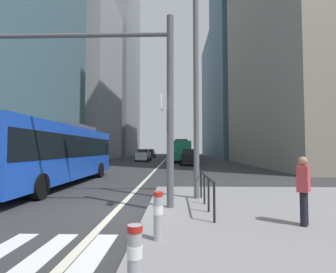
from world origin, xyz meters
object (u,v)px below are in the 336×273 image
object	(u,v)px
city_bus_red_receding	(180,150)
car_oncoming_far	(151,153)
city_bus_red_distant	(183,150)
car_receding_near	(181,154)
bollard_left	(158,213)
street_lamp_post	(196,59)
car_receding_far	(189,157)
pedestrian_waiting	(304,187)
traffic_signal_gantry	(99,79)
city_bus_blue_oncoming	(57,151)
car_oncoming_mid	(143,155)
bollard_front	(135,256)

from	to	relation	value
city_bus_red_receding	car_oncoming_far	distance (m)	21.11
city_bus_red_distant	car_receding_near	distance (m)	11.68
bollard_left	street_lamp_post	bearing A→B (deg)	75.40
car_receding_far	pedestrian_waiting	distance (m)	24.51
car_receding_far	traffic_signal_gantry	xyz separation A→B (m)	(-4.03, -22.72, 3.15)
city_bus_blue_oncoming	street_lamp_post	bearing A→B (deg)	-30.18
city_bus_red_distant	car_receding_near	size ratio (longest dim) A/B	2.64
city_bus_blue_oncoming	city_bus_red_distant	distance (m)	51.38
bollard_left	pedestrian_waiting	world-z (taller)	pedestrian_waiting
street_lamp_post	pedestrian_waiting	world-z (taller)	street_lamp_post
city_bus_blue_oncoming	car_receding_near	world-z (taller)	city_bus_blue_oncoming
car_oncoming_far	bollard_left	xyz separation A→B (m)	(5.48, -55.29, -0.32)
city_bus_red_distant	street_lamp_post	bearing A→B (deg)	-91.14
city_bus_red_distant	car_oncoming_mid	bearing A→B (deg)	-106.08
city_bus_red_receding	pedestrian_waiting	bearing A→B (deg)	-86.38
car_oncoming_far	traffic_signal_gantry	size ratio (longest dim) A/B	0.65
car_oncoming_mid	city_bus_blue_oncoming	bearing A→B (deg)	-92.81
city_bus_red_distant	street_lamp_post	size ratio (longest dim) A/B	1.37
traffic_signal_gantry	bollard_left	size ratio (longest dim) A/B	7.19
city_bus_red_distant	car_receding_near	world-z (taller)	city_bus_red_distant
traffic_signal_gantry	pedestrian_waiting	xyz separation A→B (m)	(5.42, -1.75, -3.11)
city_bus_red_distant	street_lamp_post	distance (m)	54.98
city_bus_blue_oncoming	city_bus_red_receding	xyz separation A→B (m)	(7.18, 26.86, -0.00)
car_oncoming_mid	car_oncoming_far	size ratio (longest dim) A/B	1.03
traffic_signal_gantry	bollard_front	world-z (taller)	traffic_signal_gantry
city_bus_blue_oncoming	car_receding_far	size ratio (longest dim) A/B	2.94
car_oncoming_mid	car_receding_near	xyz separation A→B (m)	(6.19, 12.30, -0.00)
bollard_front	pedestrian_waiting	bearing A→B (deg)	39.91
car_receding_near	street_lamp_post	xyz separation A→B (m)	(-0.38, -43.23, 4.29)
car_receding_near	bollard_left	world-z (taller)	car_receding_near
pedestrian_waiting	city_bus_red_receding	bearing A→B (deg)	93.62
city_bus_blue_oncoming	car_receding_far	bearing A→B (deg)	65.03
city_bus_red_receding	bollard_front	size ratio (longest dim) A/B	13.54
bollard_front	bollard_left	size ratio (longest dim) A/B	0.90
city_bus_blue_oncoming	bollard_left	bearing A→B (deg)	-54.48
car_oncoming_far	street_lamp_post	size ratio (longest dim) A/B	0.54
car_receding_near	traffic_signal_gantry	world-z (taller)	traffic_signal_gantry
city_bus_red_receding	car_receding_near	world-z (taller)	city_bus_red_receding
car_receding_near	car_oncoming_far	world-z (taller)	same
car_oncoming_mid	car_receding_far	world-z (taller)	same
city_bus_blue_oncoming	car_receding_near	distance (m)	39.81
pedestrian_waiting	car_receding_far	bearing A→B (deg)	93.24
city_bus_blue_oncoming	car_oncoming_far	size ratio (longest dim) A/B	2.75
city_bus_red_distant	bollard_front	xyz separation A→B (m)	(-2.37, -61.02, -1.22)
car_receding_far	street_lamp_post	size ratio (longest dim) A/B	0.51
car_oncoming_mid	city_bus_red_distant	bearing A→B (deg)	73.92
street_lamp_post	pedestrian_waiting	xyz separation A→B (m)	(2.23, -3.23, -4.25)
city_bus_red_distant	bollard_left	size ratio (longest dim) A/B	11.80
city_bus_blue_oncoming	city_bus_red_distant	xyz separation A→B (m)	(8.21, 50.72, -0.00)
street_lamp_post	bollard_left	world-z (taller)	street_lamp_post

